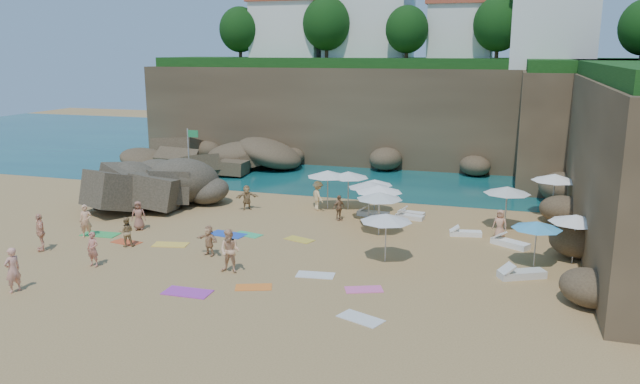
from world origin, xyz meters
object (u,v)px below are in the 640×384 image
(parasol_0, at_px, (348,175))
(person_stand_6, at_px, (13,270))
(person_stand_3, at_px, (339,208))
(person_stand_5, at_px, (247,197))
(parasol_1, at_px, (379,189))
(person_stand_1, at_px, (126,232))
(flag_pole, at_px, (190,151))
(person_stand_4, at_px, (500,224))
(person_stand_2, at_px, (318,196))
(lounger_0, at_px, (373,214))
(person_stand_0, at_px, (86,221))
(parasol_2, at_px, (375,182))
(rock_outcrop, at_px, (153,208))

(parasol_0, relative_size, person_stand_6, 1.34)
(person_stand_3, xyz_separation_m, person_stand_5, (-5.96, 0.70, 0.02))
(parasol_1, distance_m, person_stand_1, 13.10)
(flag_pole, xyz_separation_m, person_stand_4, (20.67, -5.63, -1.94))
(person_stand_2, bearing_deg, lounger_0, -138.98)
(person_stand_0, bearing_deg, person_stand_3, 4.44)
(parasol_0, height_order, parasol_2, parasol_0)
(rock_outcrop, xyz_separation_m, person_stand_3, (11.59, 0.73, 0.73))
(person_stand_0, relative_size, person_stand_5, 1.14)
(rock_outcrop, relative_size, person_stand_0, 4.03)
(rock_outcrop, xyz_separation_m, parasol_1, (14.06, -0.19, 2.19))
(parasol_1, relative_size, person_stand_2, 1.42)
(parasol_2, height_order, person_stand_2, parasol_2)
(person_stand_0, height_order, person_stand_5, person_stand_0)
(person_stand_3, distance_m, person_stand_6, 17.04)
(person_stand_2, bearing_deg, person_stand_4, -147.33)
(parasol_0, height_order, person_stand_0, parasol_0)
(flag_pole, distance_m, person_stand_0, 11.85)
(person_stand_2, distance_m, person_stand_3, 2.58)
(flag_pole, height_order, person_stand_2, flag_pole)
(person_stand_3, height_order, person_stand_4, person_stand_4)
(lounger_0, relative_size, person_stand_3, 1.24)
(person_stand_0, distance_m, person_stand_6, 7.48)
(parasol_0, bearing_deg, parasol_1, -53.62)
(parasol_0, height_order, person_stand_4, parasol_0)
(person_stand_1, bearing_deg, parasol_2, -162.82)
(person_stand_5, bearing_deg, parasol_2, -22.46)
(parasol_0, height_order, parasol_1, parasol_1)
(person_stand_5, bearing_deg, person_stand_4, -40.80)
(flag_pole, bearing_deg, person_stand_2, -15.90)
(parasol_2, distance_m, person_stand_5, 7.74)
(person_stand_2, height_order, person_stand_4, person_stand_2)
(rock_outcrop, xyz_separation_m, flag_pole, (-0.29, 5.42, 2.70))
(rock_outcrop, relative_size, person_stand_6, 3.74)
(flag_pole, distance_m, person_stand_2, 10.62)
(rock_outcrop, relative_size, person_stand_2, 3.85)
(person_stand_0, distance_m, person_stand_2, 13.12)
(rock_outcrop, bearing_deg, parasol_0, 16.52)
(flag_pole, relative_size, parasol_1, 1.68)
(flag_pole, distance_m, parasol_0, 11.91)
(parasol_0, distance_m, parasol_1, 4.44)
(rock_outcrop, relative_size, person_stand_1, 4.64)
(flag_pole, bearing_deg, person_stand_0, -88.21)
(flag_pole, relative_size, person_stand_3, 2.90)
(parasol_1, distance_m, lounger_0, 3.22)
(rock_outcrop, relative_size, person_stand_5, 4.58)
(parasol_2, height_order, person_stand_3, parasol_2)
(rock_outcrop, distance_m, person_stand_1, 7.66)
(parasol_0, relative_size, person_stand_1, 1.66)
(person_stand_6, bearing_deg, person_stand_2, 167.72)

